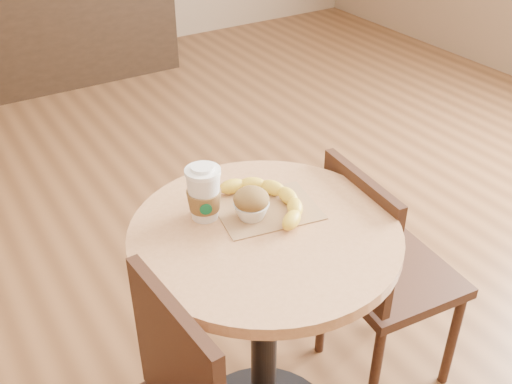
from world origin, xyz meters
TOP-DOWN VIEW (x-y plane):
  - cafe_table at (0.01, 0.05)m, footprint 0.64×0.64m
  - chair_right at (0.43, 0.06)m, footprint 0.37×0.37m
  - kraft_bag at (0.06, 0.11)m, footprint 0.27×0.22m
  - coffee_cup at (-0.08, 0.17)m, footprint 0.08×0.09m
  - muffin at (0.01, 0.11)m, footprint 0.09×0.09m
  - banana at (0.07, 0.12)m, footprint 0.20×0.29m

SIDE VIEW (x-z plane):
  - chair_right at x=0.43m, z-range 0.04..0.82m
  - cafe_table at x=0.01m, z-range 0.13..0.88m
  - kraft_bag at x=0.06m, z-range 0.75..0.75m
  - banana at x=0.07m, z-range 0.75..0.79m
  - muffin at x=0.01m, z-range 0.75..0.83m
  - coffee_cup at x=-0.08m, z-range 0.74..0.88m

